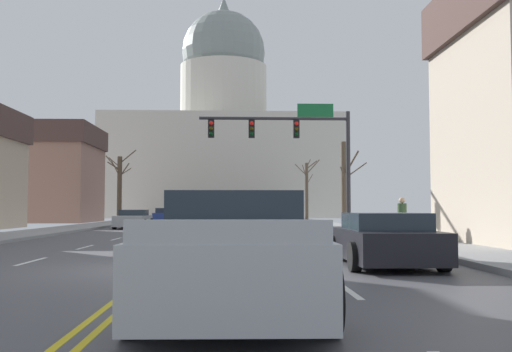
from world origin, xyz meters
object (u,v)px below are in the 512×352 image
at_px(sedan_near_00, 234,225).
at_px(signal_gantry, 294,139).
at_px(pickup_truck_near_03, 234,254).
at_px(sedan_oncoming_01, 188,217).
at_px(sedan_oncoming_02, 165,215).
at_px(sedan_near_01, 235,231).
at_px(sedan_near_02, 384,240).
at_px(pedestrian_00, 402,217).
at_px(sedan_oncoming_00, 133,220).

bearing_deg(sedan_near_00, signal_gantry, 52.38).
distance_m(signal_gantry, sedan_near_00, 6.76).
distance_m(pickup_truck_near_03, sedan_oncoming_01, 38.22).
bearing_deg(sedan_oncoming_02, sedan_near_01, -79.52).
xyz_separation_m(sedan_near_01, sedan_oncoming_01, (-3.70, 26.62, 0.02)).
height_order(sedan_near_01, sedan_near_02, sedan_near_02).
bearing_deg(sedan_oncoming_01, signal_gantry, -67.46).
bearing_deg(pedestrian_00, sedan_near_02, -109.66).
xyz_separation_m(sedan_oncoming_01, sedan_oncoming_02, (-3.14, 10.39, 0.04)).
relative_size(sedan_oncoming_01, pedestrian_00, 2.80).
relative_size(sedan_near_00, sedan_near_01, 0.96).
bearing_deg(sedan_near_00, sedan_near_02, -73.70).
relative_size(sedan_near_00, sedan_near_02, 1.01).
bearing_deg(signal_gantry, sedan_near_02, -88.64).
xyz_separation_m(sedan_oncoming_00, sedan_oncoming_01, (2.96, 8.09, -0.00)).
xyz_separation_m(sedan_near_00, sedan_near_01, (0.04, -6.17, -0.01)).
height_order(sedan_near_02, pickup_truck_near_03, pickup_truck_near_03).
bearing_deg(sedan_oncoming_00, sedan_near_02, -67.44).
xyz_separation_m(signal_gantry, pickup_truck_near_03, (-3.14, -21.67, -4.23)).
height_order(sedan_near_00, sedan_oncoming_01, sedan_oncoming_01).
distance_m(sedan_near_00, sedan_oncoming_01, 20.77).
bearing_deg(pickup_truck_near_03, sedan_near_01, 89.80).
bearing_deg(sedan_oncoming_01, pedestrian_00, -68.29).
xyz_separation_m(sedan_near_01, sedan_near_02, (3.48, -5.88, 0.04)).
distance_m(signal_gantry, sedan_oncoming_02, 28.88).
relative_size(pickup_truck_near_03, sedan_oncoming_01, 1.19).
bearing_deg(sedan_near_01, sedan_oncoming_01, 97.92).
bearing_deg(sedan_oncoming_00, sedan_oncoming_01, 69.94).
xyz_separation_m(pickup_truck_near_03, sedan_oncoming_02, (-6.80, 48.44, -0.10)).
relative_size(sedan_oncoming_02, pedestrian_00, 2.68).
distance_m(sedan_near_02, sedan_oncoming_02, 44.11).
xyz_separation_m(sedan_near_00, sedan_near_02, (3.52, -12.05, 0.03)).
bearing_deg(sedan_oncoming_02, sedan_oncoming_00, -89.42).
bearing_deg(sedan_near_00, sedan_oncoming_00, 118.16).
height_order(pickup_truck_near_03, pedestrian_00, pedestrian_00).
distance_m(sedan_near_00, sedan_oncoming_00, 14.01).
distance_m(sedan_oncoming_01, sedan_oncoming_02, 10.85).
bearing_deg(sedan_near_01, pedestrian_00, 15.64).
bearing_deg(sedan_near_01, pickup_truck_near_03, -90.20).
relative_size(sedan_oncoming_01, sedan_oncoming_02, 1.05).
bearing_deg(sedan_near_01, sedan_near_00, 90.40).
relative_size(signal_gantry, sedan_near_00, 1.80).
height_order(sedan_near_01, pickup_truck_near_03, pickup_truck_near_03).
distance_m(signal_gantry, sedan_near_01, 11.57).
relative_size(sedan_near_01, pickup_truck_near_03, 0.86).
relative_size(sedan_near_01, sedan_oncoming_02, 1.07).
xyz_separation_m(sedan_near_01, sedan_oncoming_02, (-6.84, 37.01, 0.07)).
bearing_deg(signal_gantry, sedan_oncoming_01, 112.54).
height_order(signal_gantry, sedan_oncoming_01, signal_gantry).
distance_m(sedan_near_01, sedan_oncoming_01, 26.87).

